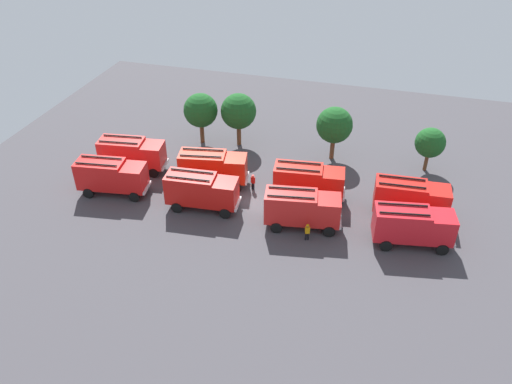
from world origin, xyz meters
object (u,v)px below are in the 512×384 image
tree_2 (334,125)px  tree_3 (430,143)px  fire_truck_2 (302,208)px  tree_1 (238,111)px  firefighter_0 (253,181)px  firefighter_3 (307,232)px  fire_truck_3 (413,225)px  traffic_cone_0 (253,184)px  fire_truck_7 (411,197)px  firefighter_1 (239,171)px  fire_truck_4 (132,153)px  fire_truck_5 (213,167)px  fire_truck_0 (111,175)px  tree_0 (201,111)px  firefighter_2 (227,190)px  fire_truck_6 (308,181)px  fire_truck_1 (201,190)px

tree_2 → tree_3: (10.44, 0.30, -0.83)m
fire_truck_2 → tree_1: size_ratio=1.16×
firefighter_0 → tree_1: (-4.33, 8.94, 3.37)m
fire_truck_2 → firefighter_3: (0.95, -1.85, -1.19)m
fire_truck_3 → traffic_cone_0: fire_truck_3 is taller
fire_truck_7 → traffic_cone_0: 16.19m
firefighter_1 → tree_1: tree_1 is taller
fire_truck_4 → firefighter_3: size_ratio=4.36×
fire_truck_2 → tree_2: size_ratio=1.19×
fire_truck_5 → tree_3: size_ratio=1.48×
firefighter_0 → firefighter_1: bearing=-105.1°
fire_truck_0 → tree_1: bearing=47.2°
fire_truck_2 → tree_0: 19.94m
tree_1 → fire_truck_7: bearing=-24.4°
fire_truck_4 → tree_0: 9.81m
tree_0 → traffic_cone_0: (8.60, -7.64, -3.92)m
fire_truck_7 → traffic_cone_0: (-16.06, 0.85, -1.87)m
tree_2 → fire_truck_0: bearing=-147.4°
firefighter_3 → fire_truck_7: bearing=-74.0°
firefighter_2 → firefighter_3: firefighter_3 is taller
fire_truck_2 → firefighter_3: fire_truck_2 is taller
fire_truck_7 → traffic_cone_0: size_ratio=12.96×
tree_2 → tree_3: bearing=1.7°
tree_0 → tree_1: size_ratio=0.96×
firefighter_3 → tree_3: (10.33, 15.63, 2.46)m
fire_truck_0 → tree_0: (4.97, 12.83, 2.05)m
firefighter_3 → tree_2: bearing=-19.7°
tree_0 → tree_2: bearing=1.6°
fire_truck_6 → firefighter_2: 8.34m
fire_truck_1 → traffic_cone_0: (3.74, 5.17, -1.87)m
fire_truck_7 → firefighter_3: fire_truck_7 is taller
firefighter_2 → fire_truck_4: bearing=126.2°
firefighter_2 → firefighter_3: 10.19m
fire_truck_4 → tree_1: 13.18m
fire_truck_4 → tree_0: tree_0 is taller
fire_truck_0 → fire_truck_4: size_ratio=1.00×
fire_truck_3 → fire_truck_1: bearing=170.3°
fire_truck_1 → fire_truck_3: 20.11m
fire_truck_2 → fire_truck_3: (10.02, 0.18, 0.00)m
fire_truck_2 → firefighter_1: fire_truck_2 is taller
fire_truck_4 → tree_3: 32.55m
fire_truck_0 → fire_truck_4: bearing=83.4°
fire_truck_3 → firefighter_3: 9.38m
tree_3 → tree_2: bearing=-178.3°
fire_truck_4 → tree_2: size_ratio=1.18×
fire_truck_3 → firefighter_2: (-18.28, 2.33, -1.21)m
fire_truck_0 → fire_truck_2: bearing=-8.5°
traffic_cone_0 → fire_truck_1: bearing=-125.9°
fire_truck_6 → tree_0: bearing=143.8°
fire_truck_0 → fire_truck_4: 4.69m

